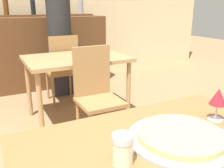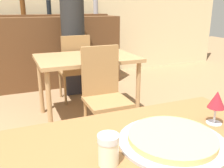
# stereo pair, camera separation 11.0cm
# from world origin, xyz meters

# --- Properties ---
(wall_back) EXTENTS (8.00, 0.05, 2.80)m
(wall_back) POSITION_xyz_m (0.00, 4.02, 1.40)
(wall_back) COLOR beige
(wall_back) RESTS_ON ground_plane
(dining_table_near) EXTENTS (1.15, 0.79, 0.78)m
(dining_table_near) POSITION_xyz_m (0.00, 0.00, 0.69)
(dining_table_near) COLOR brown
(dining_table_near) RESTS_ON ground_plane
(dining_table_far) EXTENTS (1.12, 0.79, 0.75)m
(dining_table_far) POSITION_xyz_m (0.33, 2.01, 0.67)
(dining_table_far) COLOR #A87F51
(dining_table_far) RESTS_ON ground_plane
(bar_counter) EXTENTS (2.60, 0.56, 1.14)m
(bar_counter) POSITION_xyz_m (0.00, 3.51, 0.57)
(bar_counter) COLOR brown
(bar_counter) RESTS_ON ground_plane
(bar_back_shelf) EXTENTS (2.39, 0.24, 0.33)m
(bar_back_shelf) POSITION_xyz_m (0.03, 3.65, 1.21)
(bar_back_shelf) COLOR brown
(bar_back_shelf) RESTS_ON bar_counter
(chair_far_side_front) EXTENTS (0.40, 0.40, 0.94)m
(chair_far_side_front) POSITION_xyz_m (0.33, 1.45, 0.53)
(chair_far_side_front) COLOR olive
(chair_far_side_front) RESTS_ON ground_plane
(chair_far_side_back) EXTENTS (0.40, 0.40, 0.94)m
(chair_far_side_back) POSITION_xyz_m (0.33, 2.57, 0.53)
(chair_far_side_back) COLOR olive
(chair_far_side_back) RESTS_ON ground_plane
(pizza_tray) EXTENTS (0.43, 0.43, 0.04)m
(pizza_tray) POSITION_xyz_m (0.08, 0.02, 0.80)
(pizza_tray) COLOR #A3A3A8
(pizza_tray) RESTS_ON dining_table_near
(cheese_shaker) EXTENTS (0.08, 0.08, 0.11)m
(cheese_shaker) POSITION_xyz_m (-0.20, -0.01, 0.84)
(cheese_shaker) COLOR beige
(cheese_shaker) RESTS_ON dining_table_near
(person_standing) EXTENTS (0.34, 0.34, 1.67)m
(person_standing) POSITION_xyz_m (0.41, 2.93, 0.91)
(person_standing) COLOR #2D2D38
(person_standing) RESTS_ON ground_plane
(wine_glass) EXTENTS (0.08, 0.08, 0.16)m
(wine_glass) POSITION_xyz_m (0.37, 0.09, 0.89)
(wine_glass) COLOR silver
(wine_glass) RESTS_ON dining_table_near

